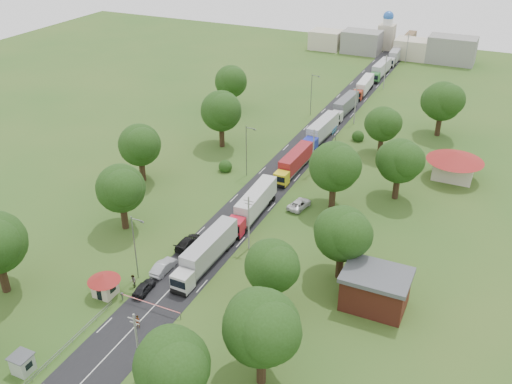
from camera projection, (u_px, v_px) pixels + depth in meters
The scene contains 48 objects.
ground at pixel (237, 219), 93.93m from camera, with size 260.00×260.00×0.00m, color #2B551C.
road at pixel (283, 170), 109.86m from camera, with size 8.00×200.00×0.04m, color black.
boom_barrier at pixel (142, 301), 74.09m from camera, with size 9.22×0.35×1.18m.
guard_booth at pixel (104, 282), 75.64m from camera, with size 4.40×4.40×3.45m.
kiosk at pixel (22, 363), 64.07m from camera, with size 2.30×2.30×2.41m.
guard_rail at pixel (68, 348), 67.90m from camera, with size 0.10×17.00×1.70m, color slate, non-canonical shape.
info_sign at pixel (334, 133), 118.45m from camera, with size 0.12×3.10×4.10m.
pole_0 at pixel (138, 345), 61.78m from camera, with size 1.60×0.24×9.00m.
pole_1 at pixel (249, 222), 84.08m from camera, with size 1.60×0.24×9.00m.
pole_2 at pixel (313, 151), 106.38m from camera, with size 1.60×0.24×9.00m.
pole_3 at pixel (355, 104), 128.68m from camera, with size 1.60×0.24×9.00m.
pole_4 at pixel (385, 71), 150.98m from camera, with size 1.60×0.24×9.00m.
pole_5 at pixel (407, 47), 173.28m from camera, with size 1.60×0.24×9.00m.
lamp_0 at pixel (135, 245), 77.32m from camera, with size 2.03×0.22×10.00m.
lamp_1 at pixel (247, 149), 105.20m from camera, with size 2.03×0.22×10.00m.
lamp_2 at pixel (312, 93), 133.07m from camera, with size 2.03×0.22×10.00m.
tree_0 at pixel (173, 364), 55.90m from camera, with size 8.80×8.80×11.07m.
tree_1 at pixel (262, 326), 59.77m from camera, with size 9.60×9.60×12.05m.
tree_2 at pixel (272, 265), 71.38m from camera, with size 8.00×8.00×10.10m.
tree_3 at pixel (343, 233), 76.84m from camera, with size 8.80×8.80×11.07m.
tree_4 at pixel (335, 166), 93.47m from camera, with size 9.60×9.60×12.05m.
tree_5 at pixel (400, 160), 96.81m from camera, with size 8.80×8.80×11.07m.
tree_6 at pixel (383, 124), 113.22m from camera, with size 8.00×8.00×10.10m.
tree_7 at pixel (442, 101), 121.26m from camera, with size 9.60×9.60×12.05m.
tree_10 at pixel (121, 188), 88.18m from camera, with size 8.80×8.80×11.07m.
tree_11 at pixel (140, 144), 102.71m from camera, with size 8.80×8.80×11.07m.
tree_12 at pixel (221, 111), 116.14m from camera, with size 9.60×9.60×12.05m.
tree_13 at pixel (231, 81), 135.31m from camera, with size 8.80×8.80×11.07m.
house_brick at pixel (375, 289), 73.50m from camera, with size 8.60×6.60×5.20m.
house_cream at pixel (455, 161), 104.99m from camera, with size 10.08×10.08×5.80m.
distant_town at pixel (395, 46), 179.62m from camera, with size 52.00×8.00×8.00m.
church at pixel (387, 33), 186.81m from camera, with size 5.00×5.00×12.30m.
truck_0 at pixel (206, 252), 81.54m from camera, with size 2.86×15.24×4.22m.
truck_1 at pixel (253, 204), 93.69m from camera, with size 3.06×15.25×4.22m.
truck_2 at pixel (294, 162), 108.00m from camera, with size 2.69×14.19×3.93m.
truck_3 at pixel (321, 130), 121.45m from camera, with size 3.22×15.42×4.26m.
truck_4 at pixel (345, 106), 135.31m from camera, with size 2.99×14.14×3.91m.
truck_5 at pixel (364, 86), 148.54m from camera, with size 2.78×13.59×3.76m.
truck_6 at pixel (381, 69), 161.41m from camera, with size 2.89×14.57×4.03m.
truck_7 at pixel (395, 55), 174.60m from camera, with size 3.05×14.40×3.98m.
truck_8 at pixel (408, 41), 189.67m from camera, with size 2.77×15.42×4.27m.
car_lane_front at pixel (144, 288), 76.87m from camera, with size 1.67×4.14×1.41m, color black.
car_lane_mid at pixel (164, 267), 80.89m from camera, with size 1.70×4.87×1.60m, color #A2A4AA.
car_lane_rear at pixel (189, 242), 86.38m from camera, with size 2.22×5.46×1.58m, color black.
car_verge_near at pixel (299, 204), 96.76m from camera, with size 2.39×5.18×1.44m, color silver.
car_verge_far at pixel (334, 154), 114.49m from camera, with size 1.85×4.61×1.57m, color slate.
pedestrian_near at pixel (138, 322), 70.63m from camera, with size 0.64×0.42×1.77m, color gray.
pedestrian_booth at pixel (133, 281), 77.65m from camera, with size 0.94×0.73×1.94m, color gray.
Camera 1 is at (36.65, -71.57, 48.85)m, focal length 40.00 mm.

